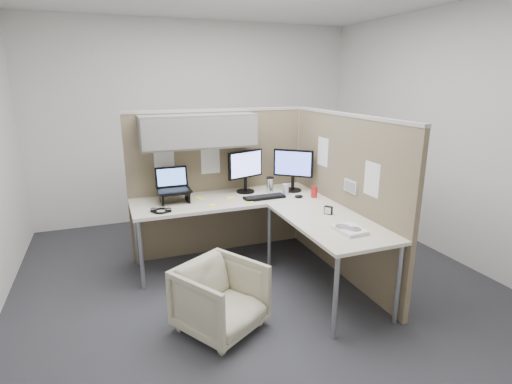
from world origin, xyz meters
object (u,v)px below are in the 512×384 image
object	(u,v)px
monitor_left	(245,168)
keyboard	(264,197)
desk	(263,211)
office_chair	(221,295)

from	to	relation	value
monitor_left	keyboard	size ratio (longest dim) A/B	1.07
keyboard	monitor_left	bearing A→B (deg)	108.01
desk	monitor_left	xyz separation A→B (m)	(0.02, 0.56, 0.32)
desk	office_chair	xyz separation A→B (m)	(-0.65, -0.75, -0.39)
desk	office_chair	world-z (taller)	desk
monitor_left	keyboard	world-z (taller)	monitor_left
monitor_left	office_chair	bearing A→B (deg)	-135.49
office_chair	keyboard	distance (m)	1.35
office_chair	keyboard	bearing A→B (deg)	20.98
monitor_left	desk	bearing A→B (deg)	-109.96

